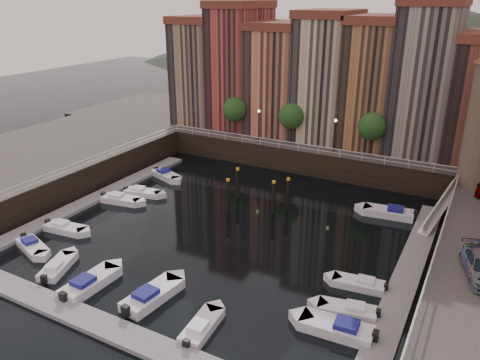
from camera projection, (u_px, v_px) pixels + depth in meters
The scene contains 26 objects.
ground at pixel (233, 226), 44.68m from camera, with size 200.00×200.00×0.00m, color black.
quay_far at pixel (325, 142), 65.35m from camera, with size 80.00×20.00×3.00m, color black.
quay_left at pixel (18, 169), 55.02m from camera, with size 20.00×36.00×3.00m, color black.
dock_left at pixel (100, 196), 51.04m from camera, with size 2.00×28.00×0.35m, color gray.
dock_right at pixel (407, 275), 36.56m from camera, with size 2.00×28.00×0.35m, color gray.
dock_near at pixel (107, 327), 30.74m from camera, with size 30.00×2.00×0.35m, color gray.
mountains at pixel (432, 44), 130.79m from camera, with size 145.00×100.00×18.00m.
far_terrace at pixel (348, 78), 58.37m from camera, with size 48.70×10.30×17.50m.
promenade_trees at pixel (296, 117), 57.72m from camera, with size 21.20×3.20×5.20m.
street_lamps at pixel (295, 125), 57.01m from camera, with size 10.36×0.36×4.18m.
railings at pixel (257, 173), 47.28m from camera, with size 36.08×34.04×0.52m.
gangway at pixel (441, 205), 44.50m from camera, with size 2.78×8.32×3.73m.
mooring_pilings at pixel (256, 193), 48.04m from camera, with size 6.26×3.59×3.78m.
boat_left_0 at pixel (32, 246), 40.37m from camera, with size 4.35×2.73×0.98m.
boat_left_1 at pixel (65, 228), 43.56m from camera, with size 4.42×2.03×1.00m.
boat_left_2 at pixel (121, 199), 49.67m from camera, with size 4.65×2.35×1.04m.
boat_left_3 at pixel (142, 192), 51.51m from camera, with size 4.40×2.37×0.99m.
boat_left_4 at pixel (166, 175), 56.43m from camera, with size 4.70×3.09×1.06m.
boat_right_0 at pixel (338, 328), 30.31m from camera, with size 5.10×2.09×1.16m.
boat_right_1 at pixel (348, 310), 32.16m from camera, with size 4.33×2.23×0.97m.
boat_right_2 at pixel (360, 284), 35.14m from camera, with size 4.17×1.92×0.94m.
boat_right_4 at pixel (390, 213), 46.55m from camera, with size 5.24×2.42×1.18m.
boat_near_0 at pixel (57, 267), 37.32m from camera, with size 2.81×4.31×0.97m.
boat_near_1 at pixel (89, 283), 35.09m from camera, with size 1.99×5.13×1.17m.
boat_near_2 at pixel (152, 296), 33.61m from camera, with size 2.39×5.31×1.20m.
boat_near_3 at pixel (201, 327), 30.54m from camera, with size 1.89×4.28×0.97m.
Camera 1 is at (19.74, -34.75, 20.46)m, focal length 35.00 mm.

